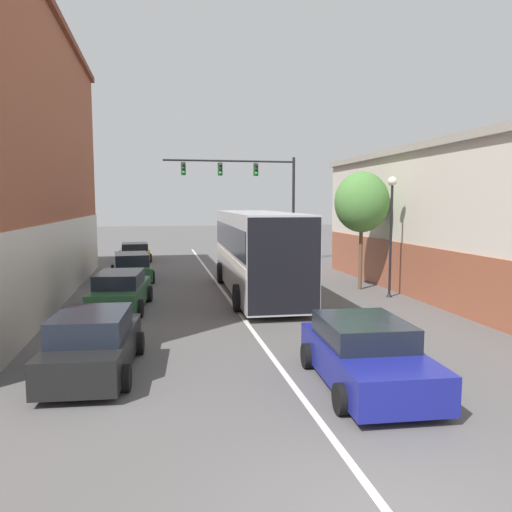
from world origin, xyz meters
name	(u,v)px	position (x,y,z in m)	size (l,w,h in m)	color
lane_center_line	(227,296)	(0.00, 15.35, 0.00)	(0.14, 42.69, 0.01)	silver
bus	(257,249)	(1.35, 15.53, 1.97)	(3.04, 10.63, 3.52)	#B7B7BC
hatchback_foreground	(366,355)	(1.53, 4.60, 0.67)	(2.33, 4.37, 1.40)	navy
parked_car_left_near	(135,252)	(-4.36, 29.47, 0.58)	(2.30, 4.11, 1.20)	orange
parked_car_left_mid	(121,291)	(-4.18, 13.48, 0.68)	(2.26, 4.63, 1.42)	#285633
parked_car_left_far	(132,267)	(-4.14, 20.76, 0.65)	(2.34, 4.80, 1.37)	#285633
parked_car_left_distant	(93,344)	(-4.30, 6.51, 0.69)	(2.20, 4.30, 1.46)	black
traffic_signal_gantry	(252,184)	(3.23, 26.68, 5.11)	(8.50, 0.36, 6.85)	black
street_lamp	(391,219)	(6.63, 13.87, 3.25)	(0.38, 0.38, 4.97)	black
street_tree_near	(362,202)	(6.16, 15.85, 3.93)	(2.45, 2.21, 5.29)	brown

